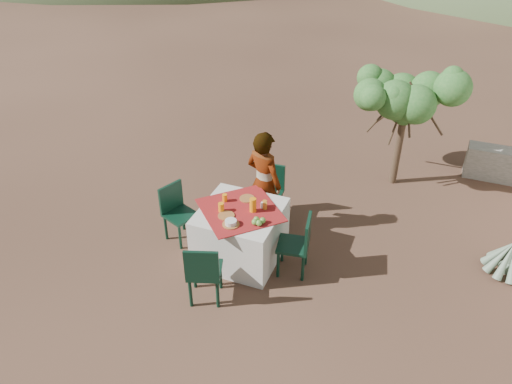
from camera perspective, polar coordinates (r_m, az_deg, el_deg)
ground at (r=6.75m, az=1.50°, el=-7.92°), size 160.00×160.00×0.00m
table at (r=6.60m, az=-1.78°, el=-4.74°), size 1.30×1.30×0.76m
chair_far at (r=7.32m, az=1.59°, el=0.32°), size 0.40×0.40×0.83m
chair_near at (r=5.92m, az=-6.00°, el=-9.00°), size 0.51×0.51×0.86m
chair_left at (r=6.97m, az=-9.05°, el=-2.03°), size 0.50×0.50×0.83m
chair_right at (r=6.32m, az=4.92°, el=-5.80°), size 0.45×0.45×0.85m
person at (r=6.88m, az=0.90°, el=1.06°), size 0.66×0.53×1.55m
shrub_tree at (r=8.09m, az=17.22°, el=9.74°), size 1.52×1.49×1.79m
agave at (r=7.24m, az=27.10°, el=-6.60°), size 0.66×0.65×0.69m
plate_far at (r=6.57m, az=-1.01°, el=-0.75°), size 0.20×0.20×0.01m
plate_near at (r=6.26m, az=-3.42°, el=-2.71°), size 0.21×0.21×0.01m
glass_far at (r=6.51m, az=-3.59°, el=-0.66°), size 0.06×0.06×0.10m
glass_near at (r=6.32m, az=-4.00°, el=-1.75°), size 0.07×0.07×0.12m
juice_pitcher at (r=6.29m, az=-0.35°, el=-1.49°), size 0.09×0.09×0.19m
bowl_plate at (r=6.12m, az=-2.89°, el=-3.70°), size 0.21×0.21×0.01m
white_bowl at (r=6.10m, az=-2.90°, el=-3.46°), size 0.14×0.14×0.05m
jar_left at (r=6.36m, az=1.03°, el=-1.59°), size 0.06×0.06×0.09m
jar_right at (r=6.40m, az=1.00°, el=-1.35°), size 0.06×0.06×0.09m
napkin_holder at (r=6.38m, az=0.85°, el=-1.54°), size 0.07×0.04×0.08m
fruit_cluster at (r=6.10m, az=0.26°, el=-3.36°), size 0.16×0.14×0.08m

